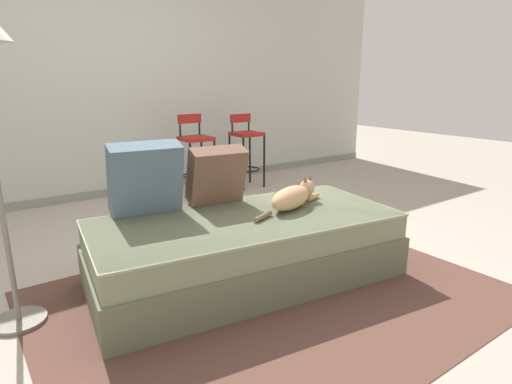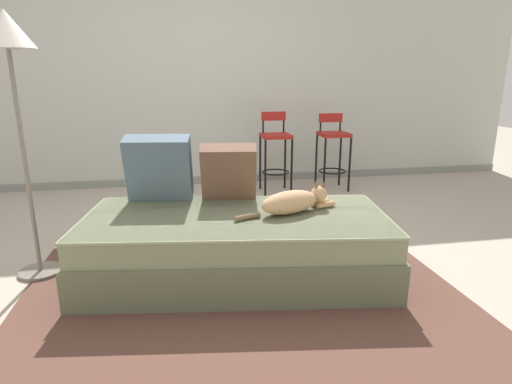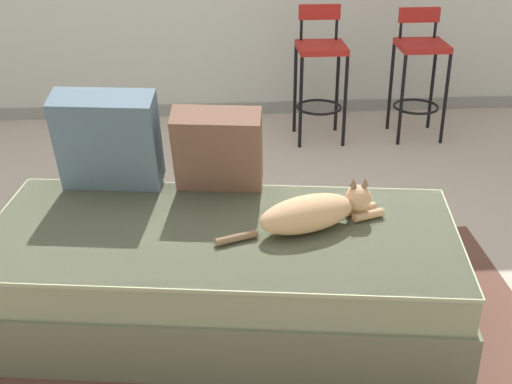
# 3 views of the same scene
# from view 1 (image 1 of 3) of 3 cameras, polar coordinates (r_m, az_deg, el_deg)

# --- Properties ---
(ground_plane) EXTENTS (16.00, 16.00, 0.00)m
(ground_plane) POSITION_cam_1_polar(r_m,az_deg,el_deg) (3.21, -5.37, -8.80)
(ground_plane) COLOR #A89E8E
(ground_plane) RESTS_ON ground
(wall_back_panel) EXTENTS (8.00, 0.10, 2.60)m
(wall_back_panel) POSITION_cam_1_polar(r_m,az_deg,el_deg) (5.02, -19.36, 14.25)
(wall_back_panel) COLOR #B7BCB2
(wall_back_panel) RESTS_ON ground
(wall_baseboard_trim) EXTENTS (8.00, 0.02, 0.09)m
(wall_baseboard_trim) POSITION_cam_1_polar(r_m,az_deg,el_deg) (5.12, -17.98, 0.13)
(wall_baseboard_trim) COLOR gray
(wall_baseboard_trim) RESTS_ON ground
(area_rug) EXTENTS (2.67, 2.01, 0.01)m
(area_rug) POSITION_cam_1_polar(r_m,az_deg,el_deg) (2.69, 2.46, -13.63)
(area_rug) COLOR brown
(area_rug) RESTS_ON ground
(couch) EXTENTS (2.08, 1.18, 0.43)m
(couch) POSITION_cam_1_polar(r_m,az_deg,el_deg) (2.82, -1.30, -7.41)
(couch) COLOR #636B50
(couch) RESTS_ON ground
(throw_pillow_corner) EXTENTS (0.48, 0.32, 0.48)m
(throw_pillow_corner) POSITION_cam_1_polar(r_m,az_deg,el_deg) (2.83, -14.53, 1.78)
(throw_pillow_corner) COLOR #4C6070
(throw_pillow_corner) RESTS_ON couch
(throw_pillow_middle) EXTENTS (0.42, 0.30, 0.41)m
(throw_pillow_middle) POSITION_cam_1_polar(r_m,az_deg,el_deg) (2.98, -5.27, 2.24)
(throw_pillow_middle) COLOR brown
(throw_pillow_middle) RESTS_ON couch
(cat) EXTENTS (0.73, 0.32, 0.19)m
(cat) POSITION_cam_1_polar(r_m,az_deg,el_deg) (2.93, 4.93, -0.63)
(cat) COLOR tan
(cat) RESTS_ON couch
(bar_stool_near_window) EXTENTS (0.32, 0.32, 0.90)m
(bar_stool_near_window) POSITION_cam_1_polar(r_m,az_deg,el_deg) (4.82, -8.08, 5.63)
(bar_stool_near_window) COLOR black
(bar_stool_near_window) RESTS_ON ground
(bar_stool_by_doorway) EXTENTS (0.32, 0.32, 0.87)m
(bar_stool_by_doorway) POSITION_cam_1_polar(r_m,az_deg,el_deg) (5.17, -1.34, 6.32)
(bar_stool_by_doorway) COLOR black
(bar_stool_by_doorway) RESTS_ON ground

